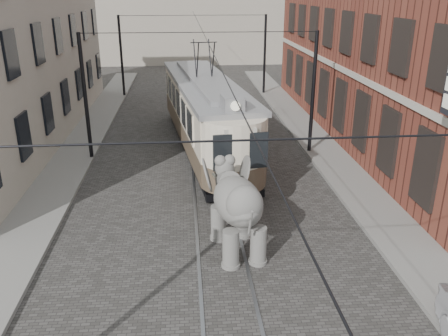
{
  "coord_description": "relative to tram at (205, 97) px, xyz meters",
  "views": [
    {
      "loc": [
        -0.99,
        -15.8,
        7.83
      ],
      "look_at": [
        0.27,
        -1.1,
        2.1
      ],
      "focal_mm": 37.3,
      "sensor_mm": 36.0,
      "label": 1
    }
  ],
  "objects": [
    {
      "name": "brick_building",
      "position": [
        10.99,
        1.72,
        3.29
      ],
      "size": [
        8.0,
        26.0,
        12.0
      ],
      "primitive_type": "cube",
      "color": "maroon",
      "rests_on": "ground"
    },
    {
      "name": "tram_rails",
      "position": [
        -0.01,
        -7.28,
        -2.7
      ],
      "size": [
        1.54,
        80.0,
        0.02
      ],
      "primitive_type": null,
      "color": "slate",
      "rests_on": "ground"
    },
    {
      "name": "tram",
      "position": [
        0.0,
        0.0,
        0.0
      ],
      "size": [
        4.54,
        13.92,
        5.42
      ],
      "primitive_type": null,
      "rotation": [
        0.0,
        0.0,
        0.13
      ],
      "color": "beige",
      "rests_on": "ground"
    },
    {
      "name": "sidewalk_left",
      "position": [
        -6.51,
        -7.28,
        -2.64
      ],
      "size": [
        2.0,
        60.0,
        0.15
      ],
      "primitive_type": "cube",
      "color": "slate",
      "rests_on": "ground"
    },
    {
      "name": "elephant",
      "position": [
        0.53,
        -10.26,
        -1.38
      ],
      "size": [
        3.01,
        4.66,
        2.67
      ],
      "primitive_type": null,
      "rotation": [
        0.0,
        0.0,
        0.15
      ],
      "color": "slate",
      "rests_on": "ground"
    },
    {
      "name": "ground",
      "position": [
        -0.01,
        -7.28,
        -2.71
      ],
      "size": [
        120.0,
        120.0,
        0.0
      ],
      "primitive_type": "plane",
      "color": "#423F3D"
    },
    {
      "name": "catenary",
      "position": [
        -0.21,
        -2.28,
        0.29
      ],
      "size": [
        11.0,
        30.2,
        6.0
      ],
      "primitive_type": null,
      "color": "black",
      "rests_on": "ground"
    },
    {
      "name": "sidewalk_right",
      "position": [
        5.99,
        -7.28,
        -2.64
      ],
      "size": [
        2.0,
        60.0,
        0.15
      ],
      "primitive_type": "cube",
      "color": "slate",
      "rests_on": "ground"
    }
  ]
}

